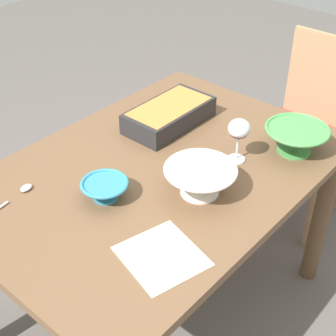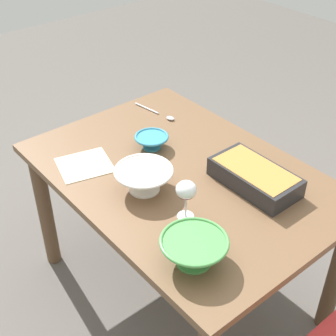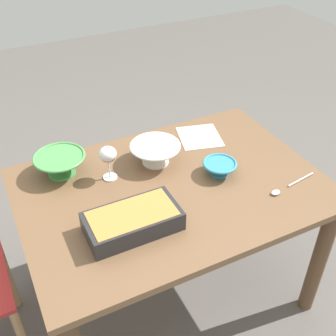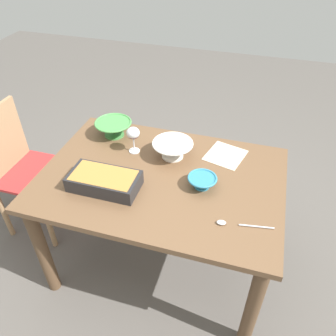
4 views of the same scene
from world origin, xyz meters
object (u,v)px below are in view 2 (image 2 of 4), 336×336
(serving_bowl, at_px, (144,178))
(mixing_bowl, at_px, (194,250))
(wine_glass, at_px, (186,192))
(small_bowl, at_px, (152,141))
(napkin, at_px, (85,165))
(serving_spoon, at_px, (162,115))
(dining_table, at_px, (181,194))
(casserole_dish, at_px, (255,176))

(serving_bowl, bearing_deg, mixing_bowl, 165.28)
(wine_glass, bearing_deg, small_bowl, -23.12)
(mixing_bowl, relative_size, napkin, 1.05)
(wine_glass, bearing_deg, serving_spoon, -32.30)
(dining_table, relative_size, wine_glass, 8.00)
(casserole_dish, height_order, serving_bowl, serving_bowl)
(napkin, bearing_deg, dining_table, -136.63)
(dining_table, height_order, wine_glass, wine_glass)
(mixing_bowl, bearing_deg, casserole_dish, -71.82)
(wine_glass, height_order, mixing_bowl, wine_glass)
(dining_table, distance_m, napkin, 0.43)
(mixing_bowl, xyz_separation_m, serving_bowl, (0.41, -0.11, -0.00))
(dining_table, height_order, serving_bowl, serving_bowl)
(dining_table, distance_m, small_bowl, 0.28)
(casserole_dish, distance_m, serving_spoon, 0.68)
(wine_glass, height_order, serving_spoon, wine_glass)
(wine_glass, relative_size, serving_spoon, 0.62)
(small_bowl, height_order, napkin, small_bowl)
(serving_spoon, bearing_deg, serving_bowl, 134.32)
(wine_glass, xyz_separation_m, mixing_bowl, (-0.18, 0.13, -0.07))
(casserole_dish, height_order, small_bowl, casserole_dish)
(dining_table, height_order, small_bowl, small_bowl)
(serving_spoon, bearing_deg, small_bowl, 132.26)
(wine_glass, relative_size, casserole_dish, 0.45)
(serving_bowl, bearing_deg, wine_glass, -175.85)
(wine_glass, xyz_separation_m, napkin, (0.52, 0.11, -0.12))
(small_bowl, bearing_deg, serving_bowl, 136.31)
(mixing_bowl, xyz_separation_m, small_bowl, (0.63, -0.32, -0.02))
(mixing_bowl, xyz_separation_m, napkin, (0.71, -0.01, -0.05))
(dining_table, relative_size, serving_spoon, 4.99)
(serving_bowl, height_order, napkin, serving_bowl)
(wine_glass, xyz_separation_m, small_bowl, (0.45, -0.19, -0.08))
(casserole_dish, bearing_deg, small_bowl, 17.13)
(wine_glass, relative_size, serving_bowl, 0.69)
(napkin, bearing_deg, casserole_dish, -140.73)
(dining_table, relative_size, small_bowl, 8.50)
(mixing_bowl, relative_size, serving_bowl, 0.98)
(casserole_dish, relative_size, serving_spoon, 1.37)
(small_bowl, bearing_deg, mixing_bowl, 153.36)
(small_bowl, xyz_separation_m, serving_bowl, (-0.22, 0.21, 0.02))
(mixing_bowl, distance_m, serving_bowl, 0.43)
(wine_glass, distance_m, serving_spoon, 0.77)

